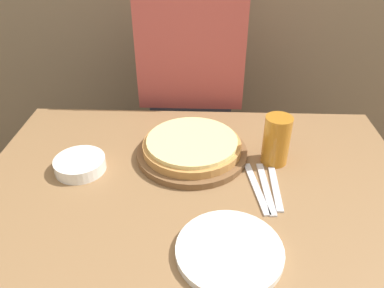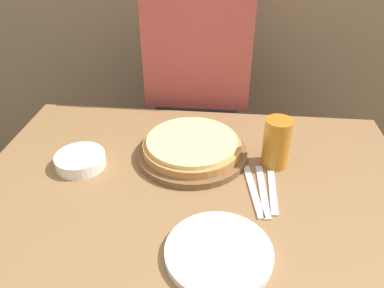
% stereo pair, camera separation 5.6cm
% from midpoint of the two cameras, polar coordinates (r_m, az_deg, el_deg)
% --- Properties ---
extents(dining_table, '(1.17, 0.82, 0.76)m').
position_cam_midpoint_polar(dining_table, '(1.27, 1.36, -19.54)').
color(dining_table, olive).
rests_on(dining_table, ground_plane).
extents(pizza_on_board, '(0.32, 0.32, 0.06)m').
position_cam_midpoint_polar(pizza_on_board, '(1.09, 1.48, -0.66)').
color(pizza_on_board, brown).
rests_on(pizza_on_board, dining_table).
extents(beer_glass, '(0.08, 0.08, 0.14)m').
position_cam_midpoint_polar(beer_glass, '(1.06, 14.29, 0.41)').
color(beer_glass, '#B7701E').
rests_on(beer_glass, dining_table).
extents(dinner_plate, '(0.23, 0.23, 0.02)m').
position_cam_midpoint_polar(dinner_plate, '(0.83, 6.12, -16.15)').
color(dinner_plate, white).
rests_on(dinner_plate, dining_table).
extents(side_bowl, '(0.14, 0.14, 0.04)m').
position_cam_midpoint_polar(side_bowl, '(1.09, -15.23, -2.43)').
color(side_bowl, white).
rests_on(side_bowl, dining_table).
extents(fork, '(0.05, 0.21, 0.00)m').
position_cam_midpoint_polar(fork, '(0.99, 10.90, -6.97)').
color(fork, silver).
rests_on(fork, dining_table).
extents(dinner_knife, '(0.03, 0.21, 0.00)m').
position_cam_midpoint_polar(dinner_knife, '(1.00, 12.34, -7.02)').
color(dinner_knife, silver).
rests_on(dinner_knife, dining_table).
extents(spoon, '(0.02, 0.18, 0.00)m').
position_cam_midpoint_polar(spoon, '(1.00, 13.78, -7.08)').
color(spoon, silver).
rests_on(spoon, dining_table).
extents(diner_person, '(0.38, 0.20, 1.33)m').
position_cam_midpoint_polar(diner_person, '(1.53, 1.98, 4.28)').
color(diner_person, '#33333D').
rests_on(diner_person, ground_plane).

